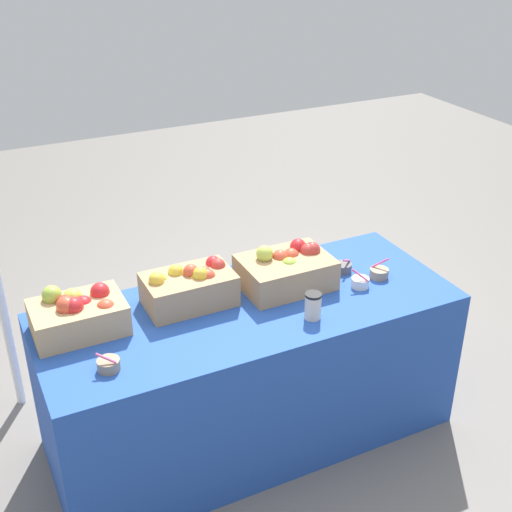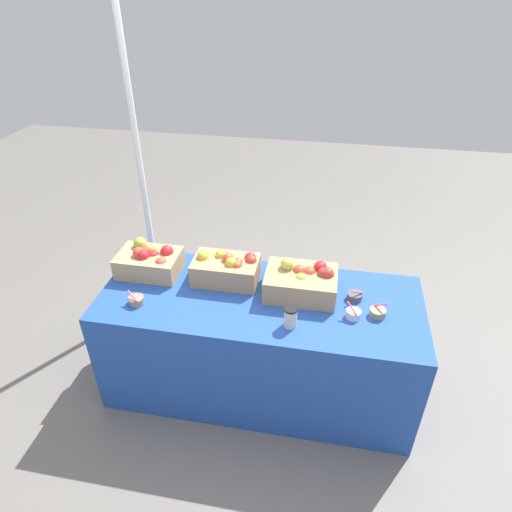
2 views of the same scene
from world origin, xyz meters
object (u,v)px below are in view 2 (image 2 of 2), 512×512
object	(u,v)px
coffee_cup	(290,317)
tent_pole	(141,173)
sample_bowl_near	(355,296)
sample_bowl_mid	(378,313)
apple_crate_right	(302,281)
sample_bowl_extra	(136,300)
apple_crate_left	(150,261)
sample_bowl_far	(353,314)
apple_crate_middle	(227,268)

from	to	relation	value
coffee_cup	tent_pole	size ratio (longest dim) A/B	0.05
sample_bowl_near	coffee_cup	size ratio (longest dim) A/B	0.75
coffee_cup	tent_pole	world-z (taller)	tent_pole
sample_bowl_near	sample_bowl_mid	bearing A→B (deg)	-45.21
apple_crate_right	tent_pole	bearing A→B (deg)	152.16
sample_bowl_mid	sample_bowl_extra	bearing A→B (deg)	-174.09
apple_crate_right	tent_pole	world-z (taller)	tent_pole
sample_bowl_extra	coffee_cup	size ratio (longest dim) A/B	0.76
apple_crate_left	coffee_cup	bearing A→B (deg)	-20.40
apple_crate_left	sample_bowl_far	size ratio (longest dim) A/B	3.85
sample_bowl_extra	coffee_cup	xyz separation A→B (m)	(0.90, -0.03, 0.04)
apple_crate_right	sample_bowl_mid	xyz separation A→B (m)	(0.44, -0.13, -0.06)
sample_bowl_mid	sample_bowl_extra	xyz separation A→B (m)	(-1.36, -0.14, -0.00)
apple_crate_middle	sample_bowl_far	xyz separation A→B (m)	(0.77, -0.22, -0.06)
apple_crate_middle	sample_bowl_far	size ratio (longest dim) A/B	3.99
apple_crate_right	sample_bowl_extra	distance (m)	0.97
apple_crate_left	apple_crate_right	distance (m)	0.97
sample_bowl_near	tent_pole	distance (m)	1.71
sample_bowl_near	sample_bowl_extra	world-z (taller)	same
sample_bowl_near	sample_bowl_extra	bearing A→B (deg)	-167.80
apple_crate_left	apple_crate_middle	distance (m)	0.50
apple_crate_middle	apple_crate_right	size ratio (longest dim) A/B	0.95
apple_crate_right	sample_bowl_near	distance (m)	0.32
sample_bowl_far	sample_bowl_mid	bearing A→B (deg)	15.43
apple_crate_middle	coffee_cup	bearing A→B (deg)	-38.68
apple_crate_middle	sample_bowl_far	world-z (taller)	apple_crate_middle
apple_crate_right	sample_bowl_mid	distance (m)	0.46
sample_bowl_near	sample_bowl_far	size ratio (longest dim) A/B	0.92
sample_bowl_mid	sample_bowl_extra	size ratio (longest dim) A/B	1.07
sample_bowl_near	sample_bowl_extra	size ratio (longest dim) A/B	0.99
apple_crate_middle	coffee_cup	size ratio (longest dim) A/B	3.25
apple_crate_middle	apple_crate_right	distance (m)	0.47
apple_crate_middle	apple_crate_left	bearing A→B (deg)	-179.84
sample_bowl_far	sample_bowl_extra	size ratio (longest dim) A/B	1.08
sample_bowl_extra	sample_bowl_far	bearing A→B (deg)	4.85
coffee_cup	sample_bowl_far	bearing A→B (deg)	21.61
sample_bowl_extra	coffee_cup	world-z (taller)	coffee_cup
apple_crate_right	apple_crate_left	bearing A→B (deg)	177.35
apple_crate_middle	sample_bowl_extra	world-z (taller)	apple_crate_middle
apple_crate_right	apple_crate_middle	bearing A→B (deg)	174.38
apple_crate_left	tent_pole	distance (m)	0.73
apple_crate_left	sample_bowl_mid	bearing A→B (deg)	-7.20
sample_bowl_near	sample_bowl_mid	world-z (taller)	sample_bowl_mid
sample_bowl_near	sample_bowl_extra	distance (m)	1.27
apple_crate_right	sample_bowl_extra	size ratio (longest dim) A/B	4.51
tent_pole	sample_bowl_extra	bearing A→B (deg)	-72.12
sample_bowl_mid	sample_bowl_far	size ratio (longest dim) A/B	1.00
sample_bowl_near	sample_bowl_far	distance (m)	0.16
apple_crate_right	sample_bowl_far	distance (m)	0.35
coffee_cup	apple_crate_right	bearing A→B (deg)	83.78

